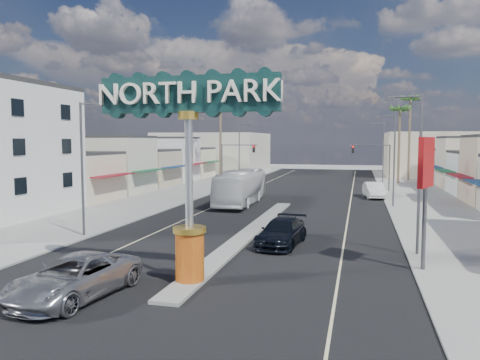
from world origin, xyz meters
The scene contains 25 objects.
ground centered at (0.00, 30.00, 0.00)m, with size 160.00×160.00×0.00m, color gray.
road centered at (0.00, 30.00, 0.01)m, with size 20.00×120.00×0.01m, color black.
median_island centered at (0.00, 14.00, 0.08)m, with size 1.30×30.00×0.16m, color gray.
sidewalk_left centered at (-14.00, 30.00, 0.06)m, with size 8.00×120.00×0.12m, color gray.
sidewalk_right centered at (14.00, 30.00, 0.06)m, with size 8.00×120.00×0.12m, color gray.
storefront_row_left centered at (-24.00, 43.00, 3.00)m, with size 12.00×42.00×6.00m, color beige.
backdrop_far_left centered at (-22.00, 75.00, 4.00)m, with size 20.00×20.00×8.00m, color #B7B29E.
backdrop_far_right centered at (22.00, 75.00, 4.00)m, with size 20.00×20.00×8.00m, color beige.
gateway_sign centered at (0.00, 1.98, 5.93)m, with size 8.20×1.50×9.15m.
traffic_signal_left centered at (-9.18, 43.99, 4.27)m, with size 5.09×0.45×6.00m.
traffic_signal_right centered at (9.18, 43.99, 4.27)m, with size 5.09×0.45×6.00m.
streetlight_l_near centered at (-10.43, 10.00, 5.07)m, with size 2.03×0.22×9.00m.
streetlight_l_mid centered at (-10.43, 30.00, 5.07)m, with size 2.03×0.22×9.00m.
streetlight_l_far centered at (-10.43, 52.00, 5.07)m, with size 2.03×0.22×9.00m.
streetlight_r_near centered at (10.43, 10.00, 5.07)m, with size 2.03×0.22×9.00m.
streetlight_r_mid centered at (10.43, 30.00, 5.07)m, with size 2.03×0.22×9.00m.
streetlight_r_far centered at (10.43, 52.00, 5.07)m, with size 2.03×0.22×9.00m.
palm_left_far centered at (-13.00, 50.00, 11.50)m, with size 2.60×2.60×13.10m.
palm_right_mid centered at (13.00, 56.00, 10.60)m, with size 2.60×2.60×12.10m.
palm_right_far centered at (15.00, 62.00, 12.39)m, with size 2.60×2.60×14.10m.
suv_left centered at (-3.92, -1.01, 0.87)m, with size 2.88×6.25×1.74m, color #A09FA4.
suv_right centered at (2.76, 10.77, 0.81)m, with size 2.28×5.61×1.63m, color black.
car_parked_right centered at (9.00, 37.23, 0.89)m, with size 1.89×5.42×1.79m, color silver.
city_bus centered at (-4.35, 28.58, 1.74)m, with size 2.92×12.48×3.48m, color silver.
bank_pylon_sign centered at (10.49, 6.71, 5.06)m, with size 0.99×1.99×6.54m.
Camera 1 is at (7.36, -17.54, 6.47)m, focal length 35.00 mm.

